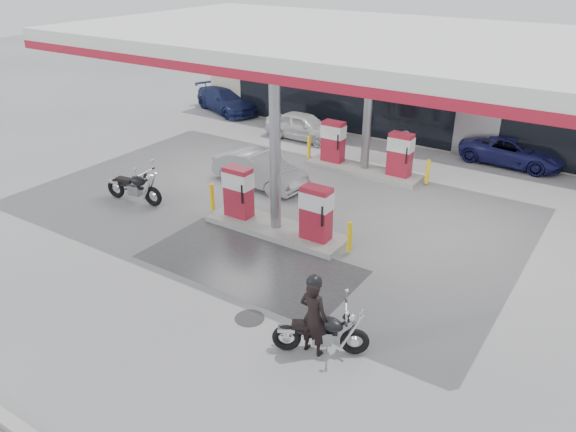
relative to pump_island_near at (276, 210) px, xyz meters
name	(u,v)px	position (x,y,z in m)	size (l,w,h in m)	color
ground	(235,259)	(0.00, -2.00, -0.71)	(90.00, 90.00, 0.00)	gray
wet_patch	(250,264)	(0.50, -2.00, -0.71)	(6.00, 3.00, 0.00)	#4C4C4F
drain_cover	(250,318)	(2.00, -4.00, -0.71)	(0.70, 0.70, 0.01)	#38383A
store_building	(441,82)	(0.01, 13.94, 1.30)	(22.00, 8.22, 4.00)	beige
canopy	(330,40)	(0.00, 3.00, 4.56)	(16.00, 10.02, 5.51)	silver
pump_island_near	(276,210)	(0.00, 0.00, 0.00)	(5.14, 1.30, 1.78)	#9E9E99
pump_island_far	(365,154)	(0.00, 6.00, 0.00)	(5.14, 1.30, 1.78)	#9E9E99
main_motorcycle	(322,333)	(4.01, -4.10, -0.24)	(1.90, 1.16, 1.07)	black
biker_main	(313,317)	(3.84, -4.19, 0.18)	(0.65, 0.43, 1.79)	black
parked_motorcycle	(135,188)	(-5.23, -0.79, -0.19)	(2.26, 0.87, 1.16)	black
sedan_white	(304,126)	(-4.13, 8.20, -0.11)	(1.42, 3.53, 1.20)	silver
attendant	(405,151)	(1.19, 7.00, 0.08)	(0.77, 0.60, 1.58)	slate
hatchback_silver	(260,169)	(-2.58, 2.72, -0.10)	(1.28, 3.68, 1.21)	#919398
parked_car_left	(227,99)	(-10.00, 10.00, -0.08)	(1.77, 4.34, 1.26)	navy
parked_car_right	(513,151)	(4.50, 10.00, -0.16)	(1.84, 3.99, 1.11)	navy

